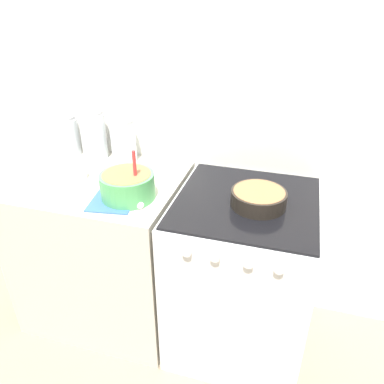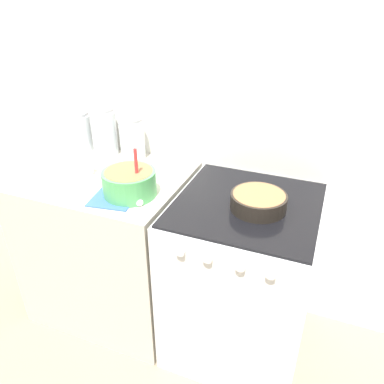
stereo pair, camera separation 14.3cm
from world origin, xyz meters
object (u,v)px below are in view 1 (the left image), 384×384
storage_jar_right (124,144)px  tin_can (78,171)px  stove (241,274)px  mixing_bowl (127,184)px  storage_jar_left (66,138)px  baking_pan (259,198)px  storage_jar_middle (94,138)px

storage_jar_right → tin_can: size_ratio=2.55×
stove → tin_can: bearing=-178.0°
stove → mixing_bowl: 0.77m
stove → storage_jar_right: bearing=161.4°
storage_jar_left → storage_jar_right: 0.37m
mixing_bowl → storage_jar_right: size_ratio=1.05×
mixing_bowl → stove: bearing=13.5°
storage_jar_left → storage_jar_right: storage_jar_right is taller
stove → storage_jar_left: bearing=167.3°
stove → baking_pan: baking_pan is taller
baking_pan → storage_jar_right: 0.85m
storage_jar_left → storage_jar_middle: size_ratio=0.84×
stove → baking_pan: (0.06, -0.03, 0.50)m
storage_jar_right → tin_can: storage_jar_right is taller
stove → baking_pan: size_ratio=3.60×
storage_jar_right → mixing_bowl: bearing=-62.6°
storage_jar_left → storage_jar_right: bearing=0.0°
storage_jar_left → stove: bearing=-12.7°
storage_jar_middle → mixing_bowl: bearing=-45.0°
stove → storage_jar_middle: 1.12m
baking_pan → storage_jar_right: storage_jar_right is taller
mixing_bowl → storage_jar_middle: (-0.38, 0.38, 0.05)m
stove → storage_jar_right: 0.97m
mixing_bowl → storage_jar_right: (-0.20, 0.38, 0.03)m
tin_can → mixing_bowl: bearing=-16.9°
mixing_bowl → storage_jar_right: bearing=117.4°
stove → storage_jar_right: (-0.75, 0.25, 0.56)m
stove → tin_can: size_ratio=9.56×
stove → baking_pan: bearing=-30.1°
tin_can → storage_jar_middle: bearing=100.9°
tin_can → storage_jar_left: bearing=130.3°
storage_jar_middle → tin_can: (0.05, -0.28, -0.07)m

